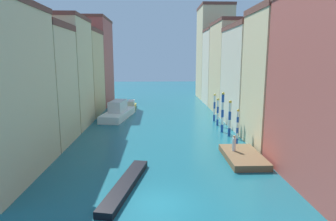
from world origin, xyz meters
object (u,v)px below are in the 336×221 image
object	(u,v)px
mooring_pole_3	(218,112)
vaporetto_white	(118,112)
waterfront_dock	(243,157)
mooring_pole_2	(223,112)
mooring_pole_4	(214,107)
mooring_pole_1	(230,118)
mooring_pole_0	(237,126)
motorboat_0	(131,105)
person_on_dock	(234,144)
gondola_black	(126,184)

from	to	relation	value
mooring_pole_3	vaporetto_white	bearing A→B (deg)	158.06
waterfront_dock	mooring_pole_2	bearing A→B (deg)	88.20
mooring_pole_4	mooring_pole_2	bearing A→B (deg)	-92.34
mooring_pole_1	mooring_pole_2	world-z (taller)	mooring_pole_2
mooring_pole_0	motorboat_0	distance (m)	27.36
person_on_dock	gondola_black	world-z (taller)	person_on_dock
waterfront_dock	motorboat_0	distance (m)	31.51
waterfront_dock	gondola_black	size ratio (longest dim) A/B	0.70
mooring_pole_4	mooring_pole_3	bearing A→B (deg)	-92.10
mooring_pole_1	gondola_black	size ratio (longest dim) A/B	0.49
mooring_pole_0	mooring_pole_2	xyz separation A→B (m)	(-0.51, 5.25, 0.66)
waterfront_dock	mooring_pole_3	xyz separation A→B (m)	(0.49, 14.03, 1.70)
waterfront_dock	mooring_pole_2	world-z (taller)	mooring_pole_2
waterfront_dock	mooring_pole_2	size ratio (longest dim) A/B	1.21
vaporetto_white	gondola_black	size ratio (longest dim) A/B	1.16
waterfront_dock	mooring_pole_4	world-z (taller)	mooring_pole_4
mooring_pole_2	motorboat_0	bearing A→B (deg)	126.07
mooring_pole_1	mooring_pole_2	size ratio (longest dim) A/B	0.85
mooring_pole_3	vaporetto_white	distance (m)	16.01
waterfront_dock	motorboat_0	world-z (taller)	motorboat_0
gondola_black	mooring_pole_0	bearing A→B (deg)	43.64
vaporetto_white	motorboat_0	xyz separation A→B (m)	(1.33, 8.71, -0.37)
mooring_pole_1	motorboat_0	size ratio (longest dim) A/B	0.77
gondola_black	motorboat_0	bearing A→B (deg)	94.29
person_on_dock	mooring_pole_4	xyz separation A→B (m)	(1.25, 16.05, 0.84)
gondola_black	person_on_dock	bearing A→B (deg)	33.62
mooring_pole_4	gondola_black	bearing A→B (deg)	-116.06
mooring_pole_0	mooring_pole_3	distance (m)	8.89
mooring_pole_3	vaporetto_white	world-z (taller)	mooring_pole_3
waterfront_dock	mooring_pole_1	size ratio (longest dim) A/B	1.42
mooring_pole_0	mooring_pole_4	bearing A→B (deg)	91.15
mooring_pole_4	motorboat_0	world-z (taller)	mooring_pole_4
person_on_dock	mooring_pole_2	xyz separation A→B (m)	(0.98, 9.49, 1.36)
gondola_black	mooring_pole_1	bearing A→B (deg)	51.20
person_on_dock	mooring_pole_4	distance (m)	16.12
mooring_pole_3	gondola_black	bearing A→B (deg)	-119.10
mooring_pole_4	gondola_black	world-z (taller)	mooring_pole_4
mooring_pole_1	mooring_pole_3	distance (m)	5.74
mooring_pole_2	mooring_pole_0	bearing A→B (deg)	-84.49
mooring_pole_3	mooring_pole_4	world-z (taller)	mooring_pole_4
person_on_dock	mooring_pole_0	distance (m)	4.55
mooring_pole_0	mooring_pole_3	bearing A→B (deg)	92.23
mooring_pole_1	motorboat_0	bearing A→B (deg)	123.97
vaporetto_white	motorboat_0	size ratio (longest dim) A/B	1.81
mooring_pole_1	mooring_pole_0	bearing A→B (deg)	-88.34
mooring_pole_3	mooring_pole_4	xyz separation A→B (m)	(0.11, 2.93, 0.15)
mooring_pole_4	vaporetto_white	world-z (taller)	mooring_pole_4
person_on_dock	motorboat_0	distance (m)	30.43
vaporetto_white	mooring_pole_2	bearing A→B (deg)	-33.22
mooring_pole_4	vaporetto_white	size ratio (longest dim) A/B	0.40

